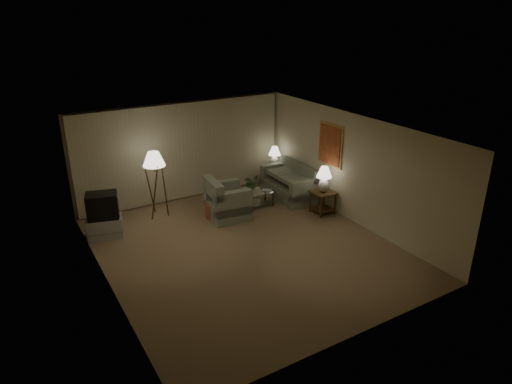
% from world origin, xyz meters
% --- Properties ---
extents(ground, '(7.00, 7.00, 0.00)m').
position_xyz_m(ground, '(0.00, 0.00, 0.00)').
color(ground, olive).
rests_on(ground, ground).
extents(room_shell, '(6.04, 7.02, 2.72)m').
position_xyz_m(room_shell, '(0.02, 1.51, 1.75)').
color(room_shell, beige).
rests_on(room_shell, ground).
extents(sofa, '(1.75, 0.94, 0.76)m').
position_xyz_m(sofa, '(2.50, 1.94, 0.38)').
color(sofa, gray).
rests_on(sofa, ground).
extents(armchair, '(1.19, 1.15, 0.84)m').
position_xyz_m(armchair, '(0.41, 1.62, 0.42)').
color(armchair, gray).
rests_on(armchair, ground).
extents(side_table_near, '(0.56, 0.56, 0.60)m').
position_xyz_m(side_table_near, '(2.65, 0.59, 0.41)').
color(side_table_near, '#381F0F').
rests_on(side_table_near, ground).
extents(side_table_far, '(0.54, 0.45, 0.60)m').
position_xyz_m(side_table_far, '(2.65, 2.90, 0.40)').
color(side_table_far, '#381F0F').
rests_on(side_table_far, ground).
extents(table_lamp_near, '(0.40, 0.40, 0.68)m').
position_xyz_m(table_lamp_near, '(2.65, 0.59, 1.00)').
color(table_lamp_near, silver).
rests_on(table_lamp_near, side_table_near).
extents(table_lamp_far, '(0.36, 0.36, 0.62)m').
position_xyz_m(table_lamp_far, '(2.65, 2.90, 0.97)').
color(table_lamp_far, silver).
rests_on(table_lamp_far, side_table_far).
extents(coffee_table, '(0.99, 0.54, 0.41)m').
position_xyz_m(coffee_table, '(1.37, 1.84, 0.27)').
color(coffee_table, silver).
rests_on(coffee_table, ground).
extents(tv_cabinet, '(1.04, 0.89, 0.50)m').
position_xyz_m(tv_cabinet, '(-2.55, 2.14, 0.25)').
color(tv_cabinet, '#B2B2B5').
rests_on(tv_cabinet, ground).
extents(crt_tv, '(0.94, 0.84, 0.59)m').
position_xyz_m(crt_tv, '(-2.55, 2.14, 0.80)').
color(crt_tv, black).
rests_on(crt_tv, tv_cabinet).
extents(floor_lamp, '(0.56, 0.56, 1.72)m').
position_xyz_m(floor_lamp, '(-1.10, 2.62, 0.90)').
color(floor_lamp, '#381F0F').
rests_on(floor_lamp, ground).
extents(ottoman, '(0.70, 0.70, 0.41)m').
position_xyz_m(ottoman, '(0.19, 1.81, 0.20)').
color(ottoman, '#9C5435').
rests_on(ottoman, ground).
extents(vase, '(0.20, 0.20, 0.16)m').
position_xyz_m(vase, '(1.22, 1.84, 0.49)').
color(vase, white).
rests_on(vase, coffee_table).
extents(flowers, '(0.45, 0.42, 0.42)m').
position_xyz_m(flowers, '(1.22, 1.84, 0.79)').
color(flowers, '#366B2F').
rests_on(flowers, vase).
extents(book, '(0.29, 0.30, 0.02)m').
position_xyz_m(book, '(1.62, 1.74, 0.42)').
color(book, olive).
rests_on(book, coffee_table).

